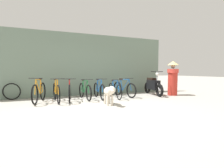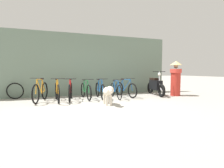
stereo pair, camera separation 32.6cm
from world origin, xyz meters
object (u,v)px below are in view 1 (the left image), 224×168
Objects in this scene: bicycle_2 at (70,91)px; spare_tire_left at (12,92)px; bicycle_5 at (115,90)px; bicycle_1 at (56,92)px; person_in_robes at (173,77)px; motorcycle at (153,86)px; bicycle_6 at (124,89)px; bicycle_4 at (99,90)px; stray_dog at (109,92)px; bicycle_0 at (39,92)px; bicycle_3 at (85,91)px.

bicycle_2 is 2.52× the size of spare_tire_left.
bicycle_1 is at bearing -86.16° from bicycle_5.
motorcycle is at bearing 4.00° from person_in_robes.
bicycle_6 reaches higher than spare_tire_left.
stray_dog is (-0.15, -1.44, 0.11)m from bicycle_4.
motorcycle is (2.07, 0.18, 0.11)m from bicycle_5.
bicycle_4 is at bearing 26.64° from person_in_robes.
bicycle_1 is 2.03m from stray_dog.
bicycle_0 is at bearing 28.56° from person_in_robes.
bicycle_6 is 1.52m from motorcycle.
bicycle_1 is 1.69m from bicycle_4.
bicycle_6 is (3.44, 0.01, -0.03)m from bicycle_0.
person_in_robes reaches higher than spare_tire_left.
bicycle_0 is 0.96× the size of bicycle_2.
bicycle_2 is 1.05× the size of bicycle_5.
bicycle_3 is (0.61, 0.06, -0.01)m from bicycle_2.
bicycle_2 is at bearing -26.88° from spare_tire_left.
bicycle_0 is at bearing -88.74° from bicycle_4.
bicycle_3 is 2.83m from spare_tire_left.
bicycle_0 is at bearing -80.03° from motorcycle.
bicycle_0 is 2.90m from bicycle_5.
person_in_robes reaches higher than bicycle_3.
bicycle_2 is at bearing 102.56° from bicycle_0.
bicycle_6 is 0.89× the size of motorcycle.
bicycle_5 is at bearing 28.07° from person_in_robes.
person_in_robes reaches higher than bicycle_2.
bicycle_6 is at bearing -81.38° from motorcycle.
bicycle_1 is at bearing -66.78° from bicycle_2.
motorcycle is (4.38, 0.15, 0.08)m from bicycle_1.
spare_tire_left is at bearing -104.70° from bicycle_4.
bicycle_4 is at bearing 82.18° from bicycle_3.
bicycle_1 is 4.39m from motorcycle.
bicycle_2 is 1.62× the size of stray_dog.
person_in_robes reaches higher than bicycle_0.
bicycle_1 is at bearing -77.63° from motorcycle.
bicycle_2 is 2.29m from spare_tire_left.
bicycle_6 is at bearing 21.39° from person_in_robes.
stray_dog is at bearing 70.90° from bicycle_0.
bicycle_6 is at bearing 116.67° from bicycle_5.
spare_tire_left is (-3.09, 2.47, -0.11)m from stray_dog.
bicycle_4 is at bearing 104.73° from bicycle_0.
spare_tire_left is (-3.24, 1.03, -0.01)m from bicycle_4.
motorcycle is at bearing -9.56° from spare_tire_left.
bicycle_1 is 1.02× the size of bicycle_2.
bicycle_4 is (1.19, 0.00, -0.01)m from bicycle_2.
bicycle_2 is at bearing -138.01° from stray_dog.
bicycle_3 is 1.23m from bicycle_5.
bicycle_0 is 1.02× the size of person_in_robes.
bicycle_3 is 1.03× the size of person_in_robes.
bicycle_5 reaches higher than spare_tire_left.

